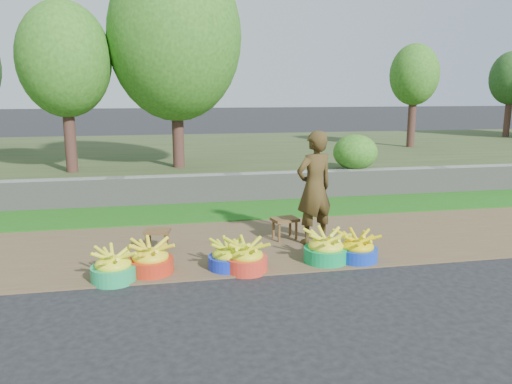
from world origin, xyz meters
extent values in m
plane|color=black|center=(0.00, 0.00, 0.00)|extent=(120.00, 120.00, 0.00)
cube|color=brown|center=(0.00, 1.25, 0.01)|extent=(80.00, 2.50, 0.02)
cube|color=#1D5E14|center=(0.00, 3.25, 0.02)|extent=(80.00, 1.50, 0.04)
cube|color=gray|center=(0.00, 4.10, 0.28)|extent=(80.00, 0.35, 0.55)
cube|color=#384623|center=(0.00, 9.00, 0.25)|extent=(80.00, 10.00, 0.50)
cylinder|color=#3F261F|center=(-3.17, 5.31, 1.36)|extent=(0.23, 0.23, 1.71)
ellipsoid|color=#36741F|center=(-3.17, 5.31, 2.76)|extent=(1.83, 1.83, 2.28)
cylinder|color=#3F261F|center=(11.07, 10.65, 1.32)|extent=(0.23, 0.23, 1.64)
ellipsoid|color=#224A1A|center=(11.07, 10.65, 2.59)|extent=(1.51, 1.51, 1.88)
cylinder|color=#3F261F|center=(-0.97, 5.55, 1.46)|extent=(0.25, 0.25, 1.91)
ellipsoid|color=#36741F|center=(-0.97, 5.55, 3.25)|extent=(2.79, 2.79, 3.49)
cylinder|color=#3F261F|center=(6.01, 8.28, 1.34)|extent=(0.23, 0.23, 1.69)
ellipsoid|color=#36741F|center=(6.01, 8.28, 2.61)|extent=(1.42, 1.42, 1.77)
ellipsoid|color=#36741F|center=(2.68, 4.44, 0.87)|extent=(0.93, 0.93, 0.75)
cylinder|color=#1EA15B|center=(-1.98, 0.18, 0.09)|extent=(0.51, 0.51, 0.19)
ellipsoid|color=#E6F424|center=(-1.98, 0.18, 0.24)|extent=(0.45, 0.45, 0.29)
cylinder|color=red|center=(-1.56, 0.34, 0.10)|extent=(0.54, 0.54, 0.20)
ellipsoid|color=yellow|center=(-1.56, 0.34, 0.25)|extent=(0.48, 0.48, 0.31)
cylinder|color=#152CC2|center=(-0.63, 0.31, 0.09)|extent=(0.49, 0.49, 0.18)
ellipsoid|color=#C7D91B|center=(-0.63, 0.31, 0.22)|extent=(0.43, 0.43, 0.28)
cylinder|color=red|center=(-0.43, 0.20, 0.09)|extent=(0.52, 0.52, 0.19)
ellipsoid|color=yellow|center=(-0.43, 0.20, 0.24)|extent=(0.46, 0.46, 0.30)
cylinder|color=#0B994D|center=(0.61, 0.31, 0.10)|extent=(0.56, 0.56, 0.20)
ellipsoid|color=yellow|center=(0.61, 0.31, 0.26)|extent=(0.49, 0.49, 0.32)
cylinder|color=#1337B7|center=(1.03, 0.27, 0.09)|extent=(0.51, 0.51, 0.18)
ellipsoid|color=yellow|center=(1.03, 0.27, 0.24)|extent=(0.45, 0.45, 0.29)
cube|color=brown|center=(-1.48, 1.16, 0.29)|extent=(0.39, 0.33, 0.04)
cylinder|color=brown|center=(-1.62, 1.10, 0.15)|extent=(0.04, 0.04, 0.26)
cylinder|color=brown|center=(-1.37, 1.04, 0.15)|extent=(0.04, 0.04, 0.26)
cylinder|color=brown|center=(-1.58, 1.27, 0.15)|extent=(0.04, 0.04, 0.26)
cylinder|color=brown|center=(-1.33, 1.21, 0.15)|extent=(0.04, 0.04, 0.26)
cube|color=brown|center=(0.35, 1.34, 0.32)|extent=(0.41, 0.35, 0.04)
cylinder|color=brown|center=(0.23, 1.22, 0.16)|extent=(0.04, 0.04, 0.28)
cylinder|color=brown|center=(0.50, 1.28, 0.16)|extent=(0.04, 0.04, 0.28)
cylinder|color=brown|center=(0.19, 1.41, 0.16)|extent=(0.04, 0.04, 0.28)
cylinder|color=brown|center=(0.46, 1.47, 0.16)|extent=(0.04, 0.04, 0.28)
imported|color=black|center=(0.70, 1.10, 0.82)|extent=(0.67, 0.55, 1.60)
camera|label=1|loc=(-1.44, -5.44, 2.15)|focal=35.00mm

